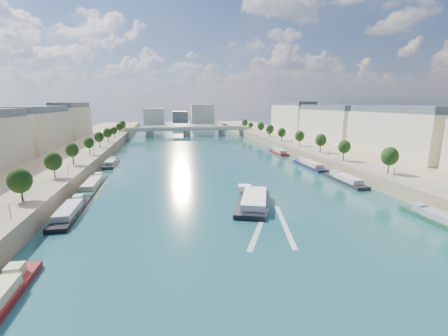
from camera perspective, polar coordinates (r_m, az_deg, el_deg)
name	(u,v)px	position (r m, az deg, el deg)	size (l,w,h in m)	color
ground	(209,166)	(141.21, -2.86, 0.38)	(700.00, 700.00, 0.00)	#0D353A
quay_left	(41,167)	(148.50, -31.52, 0.13)	(44.00, 520.00, 5.00)	#9E8460
quay_right	(347,156)	(167.08, 22.37, 2.20)	(44.00, 520.00, 5.00)	#9E8460
pave_left	(78,160)	(143.52, -26.01, 1.38)	(14.00, 520.00, 0.10)	gray
pave_right	(321,152)	(158.87, 17.92, 2.98)	(14.00, 520.00, 0.10)	gray
trees_left	(83,147)	(144.13, -25.25, 3.68)	(4.80, 268.80, 8.26)	#382B1E
trees_right	(308,139)	(165.93, 15.77, 5.39)	(4.80, 268.80, 8.26)	#382B1E
lamps_left	(83,157)	(132.41, -25.29, 1.82)	(0.36, 200.36, 4.28)	black
lamps_right	(308,145)	(160.72, 15.72, 4.21)	(0.36, 200.36, 4.28)	black
buildings_left	(15,132)	(162.59, -34.97, 5.62)	(16.00, 226.00, 23.20)	beige
buildings_right	(357,126)	(182.64, 24.07, 7.27)	(16.00, 226.00, 23.20)	beige
skyline	(183,115)	(357.23, -7.73, 9.90)	(79.00, 42.00, 22.00)	beige
bridge	(187,130)	(271.08, -7.10, 7.14)	(112.00, 12.00, 8.15)	#C1B79E
tour_barge	(252,200)	(89.27, 5.44, -6.11)	(17.14, 29.15, 3.81)	black
wake	(272,226)	(74.95, 9.14, -10.77)	(16.33, 25.61, 0.04)	silver
moored_barges_left	(65,218)	(86.07, -27.96, -8.43)	(5.00, 159.83, 3.60)	#1C2A3E
moored_barges_right	(355,185)	(115.92, 23.71, -2.91)	(5.00, 164.53, 3.60)	black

